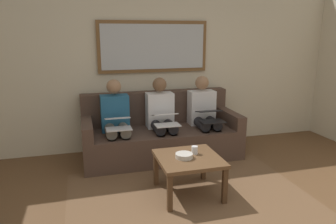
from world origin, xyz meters
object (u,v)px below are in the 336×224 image
(person_right, at_px, (116,119))
(coffee_table, at_px, (189,162))
(laptop_white, at_px, (166,119))
(bowl, at_px, (184,156))
(person_middle, at_px, (161,116))
(cup, at_px, (195,150))
(person_left, at_px, (204,113))
(laptop_silver, at_px, (118,123))
(laptop_black, at_px, (210,116))
(framed_mirror, at_px, (153,47))
(couch, at_px, (160,135))

(person_right, bearing_deg, coffee_table, 119.63)
(coffee_table, relative_size, laptop_white, 1.97)
(coffee_table, xyz_separation_m, laptop_white, (0.01, -0.90, 0.25))
(bowl, distance_m, person_middle, 1.17)
(cup, distance_m, person_left, 1.21)
(coffee_table, xyz_separation_m, bowl, (0.06, 0.01, 0.08))
(laptop_white, bearing_deg, laptop_silver, 0.48)
(laptop_black, bearing_deg, coffee_table, 55.24)
(laptop_black, distance_m, person_middle, 0.69)
(laptop_white, bearing_deg, cup, 97.28)
(framed_mirror, distance_m, coffee_table, 1.99)
(bowl, bearing_deg, cup, -151.50)
(cup, xyz_separation_m, person_left, (-0.53, -1.08, 0.13))
(framed_mirror, xyz_separation_m, bowl, (0.04, 1.62, -1.09))
(laptop_black, relative_size, person_right, 0.31)
(coffee_table, xyz_separation_m, laptop_black, (-0.63, -0.90, 0.25))
(framed_mirror, height_order, person_middle, framed_mirror)
(framed_mirror, xyz_separation_m, person_middle, (0.00, 0.46, -0.94))
(person_right, bearing_deg, framed_mirror, -144.48)
(cup, distance_m, laptop_black, 1.00)
(couch, relative_size, laptop_white, 6.41)
(cup, xyz_separation_m, laptop_silver, (0.75, -0.83, 0.14))
(framed_mirror, bearing_deg, cup, 93.97)
(laptop_white, bearing_deg, coffee_table, 90.86)
(person_left, xyz_separation_m, person_middle, (0.64, 0.00, 0.00))
(cup, bearing_deg, laptop_silver, -48.01)
(person_middle, bearing_deg, framed_mirror, -90.00)
(couch, relative_size, laptop_black, 6.24)
(laptop_silver, bearing_deg, person_middle, -158.68)
(couch, relative_size, laptop_silver, 6.67)
(couch, height_order, laptop_silver, couch)
(couch, distance_m, coffee_table, 1.22)
(cup, distance_m, person_middle, 1.09)
(person_middle, bearing_deg, laptop_silver, 21.32)
(cup, distance_m, laptop_silver, 1.13)
(couch, bearing_deg, laptop_white, 90.00)
(bowl, bearing_deg, laptop_silver, -56.79)
(framed_mirror, relative_size, bowl, 8.66)
(couch, xyz_separation_m, bowl, (0.04, 1.23, 0.15))
(bowl, bearing_deg, couch, -92.03)
(framed_mirror, distance_m, bowl, 1.95)
(laptop_black, height_order, laptop_silver, laptop_black)
(laptop_silver, bearing_deg, bowl, 123.21)
(couch, distance_m, cup, 1.17)
(person_middle, bearing_deg, couch, -90.00)
(bowl, xyz_separation_m, person_left, (-0.68, -1.16, 0.15))
(couch, xyz_separation_m, person_right, (0.64, 0.07, 0.30))
(couch, bearing_deg, laptop_black, 153.79)
(couch, bearing_deg, bowl, 87.97)
(person_left, height_order, person_right, same)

